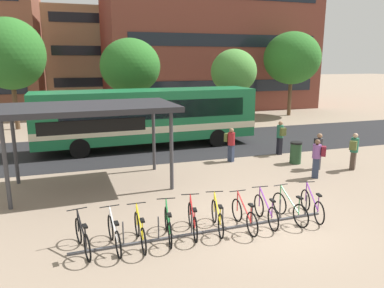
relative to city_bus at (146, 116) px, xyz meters
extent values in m
plane|color=gray|center=(1.55, -10.62, -1.78)|extent=(200.00, 200.00, 0.00)
cube|color=#232326|center=(1.55, 0.00, -1.77)|extent=(80.00, 7.20, 0.01)
cube|color=#196B3D|center=(0.06, 0.00, 0.07)|extent=(12.07, 2.91, 2.70)
cube|color=beige|center=(0.06, 0.00, -0.58)|extent=(12.09, 2.93, 0.36)
cube|color=black|center=(-5.38, -0.16, 1.20)|extent=(1.07, 2.32, 0.40)
cube|color=black|center=(-5.91, -0.18, 0.34)|extent=(0.15, 2.19, 1.40)
cube|color=black|center=(0.40, -1.23, 0.48)|extent=(9.84, 0.35, 0.97)
cube|color=black|center=(0.33, 1.26, 0.48)|extent=(9.84, 0.35, 0.97)
cylinder|color=black|center=(-3.62, -1.26, -1.28)|extent=(1.01, 0.33, 1.00)
cylinder|color=black|center=(-3.69, 1.04, -1.28)|extent=(1.01, 0.33, 1.00)
cylinder|color=black|center=(3.82, -1.04, -1.28)|extent=(1.01, 0.33, 1.00)
cylinder|color=black|center=(3.75, 1.27, -1.28)|extent=(1.01, 0.33, 1.00)
cube|color=#47474C|center=(-0.36, -10.80, -1.75)|extent=(7.56, 0.28, 0.06)
cylinder|color=#47474C|center=(-3.67, -10.89, -1.43)|extent=(0.04, 0.04, 0.70)
cylinder|color=#47474C|center=(-2.72, -10.86, -1.43)|extent=(0.04, 0.04, 0.70)
cylinder|color=#47474C|center=(-1.78, -10.83, -1.43)|extent=(0.04, 0.04, 0.70)
cylinder|color=#47474C|center=(-0.83, -10.81, -1.43)|extent=(0.04, 0.04, 0.70)
cylinder|color=#47474C|center=(0.11, -10.78, -1.43)|extent=(0.04, 0.04, 0.70)
cylinder|color=#47474C|center=(1.06, -10.76, -1.43)|extent=(0.04, 0.04, 0.70)
cylinder|color=#47474C|center=(2.00, -10.73, -1.43)|extent=(0.04, 0.04, 0.70)
cylinder|color=#47474C|center=(2.95, -10.71, -1.43)|extent=(0.04, 0.04, 0.70)
torus|color=black|center=(-3.83, -10.31, -1.42)|extent=(0.17, 0.70, 0.70)
torus|color=black|center=(-3.64, -11.31, -1.42)|extent=(0.17, 0.70, 0.70)
cube|color=black|center=(-3.74, -10.79, -1.11)|extent=(0.20, 0.91, 0.58)
cylinder|color=black|center=(-3.66, -11.22, -1.16)|extent=(0.04, 0.04, 0.55)
cube|color=black|center=(-3.66, -11.22, -0.90)|extent=(0.14, 0.23, 0.05)
cylinder|color=black|center=(-3.83, -10.33, -1.11)|extent=(0.04, 0.04, 0.65)
cylinder|color=black|center=(-3.83, -10.33, -0.80)|extent=(0.52, 0.12, 0.03)
torus|color=black|center=(-3.00, -10.37, -1.42)|extent=(0.10, 0.71, 0.70)
torus|color=black|center=(-2.91, -11.39, -1.42)|extent=(0.10, 0.71, 0.70)
cube|color=silver|center=(-2.96, -10.86, -1.11)|extent=(0.11, 0.92, 0.58)
cylinder|color=silver|center=(-2.92, -11.29, -1.16)|extent=(0.03, 0.03, 0.55)
cube|color=black|center=(-2.92, -11.29, -0.90)|extent=(0.12, 0.23, 0.05)
cylinder|color=silver|center=(-3.00, -10.39, -1.11)|extent=(0.03, 0.03, 0.65)
cylinder|color=black|center=(-3.00, -10.39, -0.80)|extent=(0.52, 0.07, 0.03)
torus|color=black|center=(-2.29, -10.40, -1.42)|extent=(0.05, 0.70, 0.70)
torus|color=black|center=(-2.29, -11.42, -1.42)|extent=(0.05, 0.70, 0.70)
cube|color=yellow|center=(-2.29, -10.89, -1.11)|extent=(0.03, 0.92, 0.58)
cylinder|color=yellow|center=(-2.29, -11.32, -1.16)|extent=(0.03, 0.03, 0.55)
cube|color=black|center=(-2.29, -11.32, -0.90)|extent=(0.10, 0.22, 0.05)
cylinder|color=yellow|center=(-2.29, -10.42, -1.11)|extent=(0.03, 0.03, 0.65)
cylinder|color=black|center=(-2.29, -10.42, -0.80)|extent=(0.52, 0.03, 0.03)
torus|color=black|center=(-1.43, -10.30, -1.42)|extent=(0.14, 0.70, 0.70)
torus|color=black|center=(-1.58, -11.31, -1.42)|extent=(0.14, 0.70, 0.70)
cube|color=#1E7F38|center=(-1.50, -10.79, -1.11)|extent=(0.16, 0.92, 0.58)
cylinder|color=#1E7F38|center=(-1.56, -11.21, -1.16)|extent=(0.03, 0.03, 0.55)
cube|color=black|center=(-1.56, -11.21, -0.90)|extent=(0.13, 0.23, 0.05)
cylinder|color=#1E7F38|center=(-1.43, -10.32, -1.11)|extent=(0.04, 0.04, 0.65)
cylinder|color=black|center=(-1.43, -10.32, -0.80)|extent=(0.52, 0.10, 0.03)
torus|color=black|center=(-0.68, -10.19, -1.42)|extent=(0.16, 0.70, 0.70)
torus|color=black|center=(-0.85, -11.20, -1.42)|extent=(0.16, 0.70, 0.70)
cube|color=red|center=(-0.76, -10.68, -1.11)|extent=(0.19, 0.91, 0.58)
cylinder|color=red|center=(-0.84, -11.10, -1.16)|extent=(0.03, 0.03, 0.55)
cube|color=black|center=(-0.84, -11.10, -0.90)|extent=(0.14, 0.23, 0.05)
cylinder|color=red|center=(-0.68, -10.21, -1.11)|extent=(0.04, 0.04, 0.65)
cylinder|color=black|center=(-0.68, -10.21, -0.80)|extent=(0.52, 0.12, 0.03)
torus|color=black|center=(0.07, -10.21, -1.42)|extent=(0.17, 0.70, 0.70)
torus|color=black|center=(-0.12, -11.21, -1.42)|extent=(0.17, 0.70, 0.70)
cube|color=yellow|center=(-0.02, -10.69, -1.11)|extent=(0.20, 0.91, 0.58)
cylinder|color=yellow|center=(-0.10, -11.11, -1.16)|extent=(0.04, 0.04, 0.55)
cube|color=black|center=(-0.10, -11.11, -0.90)|extent=(0.14, 0.23, 0.05)
cylinder|color=yellow|center=(0.06, -10.23, -1.11)|extent=(0.04, 0.04, 0.65)
cylinder|color=black|center=(0.06, -10.23, -0.80)|extent=(0.52, 0.12, 0.03)
torus|color=black|center=(0.75, -10.35, -1.42)|extent=(0.05, 0.70, 0.70)
torus|color=black|center=(0.74, -11.37, -1.42)|extent=(0.05, 0.70, 0.70)
cube|color=red|center=(0.75, -10.84, -1.11)|extent=(0.04, 0.92, 0.58)
cylinder|color=red|center=(0.74, -11.27, -1.16)|extent=(0.03, 0.03, 0.55)
cube|color=black|center=(0.74, -11.27, -0.90)|extent=(0.10, 0.22, 0.05)
cylinder|color=red|center=(0.75, -10.37, -1.11)|extent=(0.03, 0.03, 0.65)
cylinder|color=black|center=(0.75, -10.37, -0.80)|extent=(0.52, 0.03, 0.03)
torus|color=black|center=(1.56, -10.23, -1.42)|extent=(0.10, 0.71, 0.70)
torus|color=black|center=(1.47, -11.25, -1.42)|extent=(0.10, 0.71, 0.70)
cube|color=#702893|center=(1.51, -10.72, -1.11)|extent=(0.11, 0.92, 0.58)
cylinder|color=#702893|center=(1.48, -11.15, -1.16)|extent=(0.03, 0.03, 0.55)
cube|color=black|center=(1.48, -11.15, -0.90)|extent=(0.12, 0.23, 0.05)
cylinder|color=#702893|center=(1.55, -10.25, -1.11)|extent=(0.03, 0.03, 0.65)
cylinder|color=black|center=(1.55, -10.25, -0.80)|extent=(0.52, 0.07, 0.03)
torus|color=black|center=(2.26, -10.28, -1.42)|extent=(0.11, 0.71, 0.70)
torus|color=black|center=(2.35, -11.30, -1.42)|extent=(0.11, 0.71, 0.70)
cube|color=#1E7F38|center=(2.30, -10.77, -1.11)|extent=(0.12, 0.92, 0.58)
cylinder|color=#1E7F38|center=(2.34, -11.20, -1.16)|extent=(0.03, 0.03, 0.55)
cube|color=black|center=(2.34, -11.20, -0.90)|extent=(0.12, 0.23, 0.05)
cylinder|color=#1E7F38|center=(2.26, -10.30, -1.11)|extent=(0.03, 0.03, 0.65)
cylinder|color=black|center=(2.26, -10.30, -0.80)|extent=(0.52, 0.08, 0.03)
torus|color=black|center=(3.20, -10.29, -1.42)|extent=(0.19, 0.70, 0.70)
torus|color=black|center=(2.99, -11.29, -1.42)|extent=(0.19, 0.70, 0.70)
cube|color=#702893|center=(3.10, -10.77, -1.11)|extent=(0.22, 0.91, 0.58)
cylinder|color=#702893|center=(3.01, -11.19, -1.16)|extent=(0.04, 0.04, 0.55)
cube|color=black|center=(3.01, -11.19, -0.90)|extent=(0.14, 0.24, 0.05)
cylinder|color=#702893|center=(3.20, -10.31, -1.11)|extent=(0.04, 0.04, 0.65)
cylinder|color=black|center=(3.20, -10.31, -0.80)|extent=(0.51, 0.14, 0.03)
cylinder|color=#38383D|center=(-5.94, -7.22, -0.29)|extent=(0.15, 0.15, 2.96)
cylinder|color=#38383D|center=(-0.40, -7.02, -0.29)|extent=(0.15, 0.15, 2.96)
cylinder|color=#38383D|center=(-6.04, -4.53, -0.29)|extent=(0.15, 0.15, 2.96)
cylinder|color=#38383D|center=(-0.50, -4.32, -0.29)|extent=(0.15, 0.15, 2.96)
cube|color=#28282D|center=(-3.22, -5.77, 1.29)|extent=(6.47, 3.73, 0.20)
cube|color=black|center=(-3.17, -7.27, 0.84)|extent=(3.55, 0.21, 0.44)
cube|color=#565660|center=(6.48, -6.51, -1.36)|extent=(0.28, 0.32, 0.83)
cylinder|color=#333338|center=(6.48, -6.51, -0.65)|extent=(0.44, 0.44, 0.59)
sphere|color=#936B4C|center=(6.48, -6.51, -0.25)|extent=(0.22, 0.22, 0.22)
cube|color=black|center=(6.58, -6.26, -0.62)|extent=(0.33, 0.27, 0.40)
cube|color=#2D3851|center=(3.29, -4.16, -1.36)|extent=(0.29, 0.32, 0.82)
cylinder|color=maroon|center=(3.29, -4.16, -0.65)|extent=(0.46, 0.46, 0.60)
sphere|color=#936B4C|center=(3.29, -4.16, -0.25)|extent=(0.22, 0.22, 0.22)
cube|color=#56602D|center=(3.18, -3.93, -0.63)|extent=(0.33, 0.29, 0.40)
cube|color=black|center=(6.23, -3.67, -1.33)|extent=(0.20, 0.26, 0.89)
cylinder|color=#23664C|center=(6.23, -3.67, -0.57)|extent=(0.35, 0.35, 0.64)
sphere|color=#936B4C|center=(6.23, -3.67, -0.14)|extent=(0.22, 0.22, 0.22)
cube|color=#56602D|center=(6.24, -3.93, -0.53)|extent=(0.28, 0.18, 0.40)
cube|color=#2D3851|center=(5.61, -7.53, -1.35)|extent=(0.33, 0.32, 0.85)
cylinder|color=#7F4C93|center=(5.61, -7.53, -0.64)|extent=(0.48, 0.48, 0.57)
sphere|color=brown|center=(5.61, -7.53, -0.25)|extent=(0.22, 0.22, 0.22)
cube|color=maroon|center=(5.82, -7.68, -0.61)|extent=(0.31, 0.33, 0.40)
cube|color=#47382D|center=(7.94, -7.04, -1.37)|extent=(0.33, 0.31, 0.81)
cylinder|color=#23664C|center=(7.94, -7.04, -0.65)|extent=(0.48, 0.48, 0.63)
sphere|color=tan|center=(7.94, -7.04, -0.23)|extent=(0.22, 0.22, 0.22)
cube|color=#56602D|center=(7.73, -7.19, -0.62)|extent=(0.31, 0.33, 0.40)
cylinder|color=#284C2D|center=(6.07, -5.39, -1.30)|extent=(0.52, 0.52, 0.95)
cylinder|color=black|center=(6.07, -5.39, -0.79)|extent=(0.55, 0.55, 0.08)
cylinder|color=brown|center=(0.13, 6.13, -0.39)|extent=(0.32, 0.32, 2.76)
ellipsoid|color=#2D7028|center=(0.13, 6.13, 2.60)|extent=(4.15, 4.15, 3.80)
cylinder|color=brown|center=(-7.68, 8.29, -0.20)|extent=(0.32, 0.32, 3.15)
ellipsoid|color=#2D7028|center=(-7.68, 8.29, 3.42)|extent=(4.67, 4.67, 4.81)
cylinder|color=brown|center=(7.55, 5.20, -0.47)|extent=(0.32, 0.32, 2.61)
ellipsoid|color=#4C8E3D|center=(7.55, 5.20, 2.20)|extent=(3.37, 3.37, 3.22)
cylinder|color=brown|center=(14.34, 8.20, -0.24)|extent=(0.32, 0.32, 3.07)
ellipsoid|color=#2D7028|center=(14.34, 8.20, 3.18)|extent=(4.85, 4.85, 4.44)
cube|color=brown|center=(9.73, 18.09, 6.37)|extent=(20.34, 13.16, 16.28)
cube|color=black|center=(9.73, 11.48, 0.67)|extent=(17.90, 0.06, 1.10)
cube|color=black|center=(9.73, 11.48, 4.74)|extent=(17.90, 0.06, 1.10)
cube|color=tan|center=(1.81, 31.31, 3.75)|extent=(17.54, 10.58, 11.04)
cube|color=black|center=(1.81, 25.99, 0.43)|extent=(15.43, 0.06, 1.10)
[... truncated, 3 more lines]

